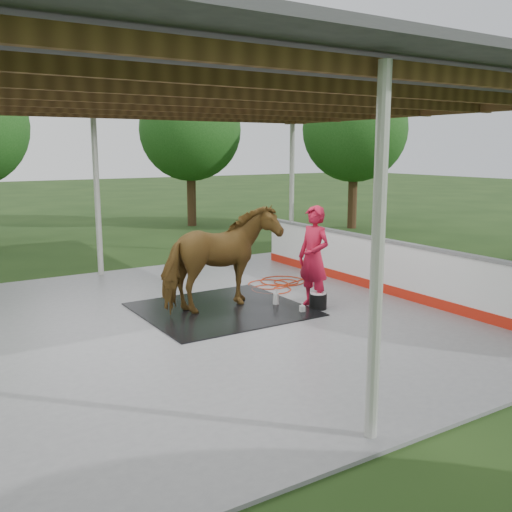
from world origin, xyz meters
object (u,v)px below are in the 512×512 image
dasher_board (377,265)px  horse (221,259)px  wash_bucket (318,301)px  handler (314,257)px

dasher_board → horse: size_ratio=3.48×
dasher_board → wash_bucket: bearing=-165.7°
horse → handler: (1.59, -0.77, -0.01)m
dasher_board → handler: (-2.02, -0.37, 0.44)m
horse → dasher_board: bearing=-104.2°
wash_bucket → horse: bearing=150.2°
dasher_board → wash_bucket: dasher_board is taller
wash_bucket → dasher_board: bearing=14.3°
horse → handler: handler is taller
horse → wash_bucket: 2.02m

